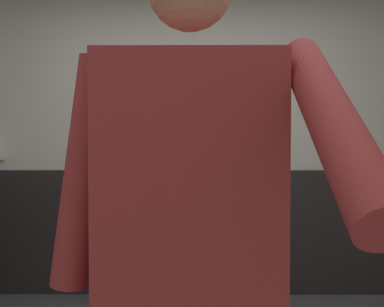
% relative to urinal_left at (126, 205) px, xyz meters
% --- Properties ---
extents(wall_back, '(4.95, 0.12, 2.56)m').
position_rel_urinal_left_xyz_m(wall_back, '(0.54, 0.22, 0.50)').
color(wall_back, beige).
rests_on(wall_back, ground_plane).
extents(wainscot_band_back, '(4.35, 0.03, 1.05)m').
position_rel_urinal_left_xyz_m(wainscot_band_back, '(0.54, 0.14, -0.25)').
color(wainscot_band_back, black).
rests_on(wainscot_band_back, ground_plane).
extents(urinal_left, '(0.40, 0.34, 1.24)m').
position_rel_urinal_left_xyz_m(urinal_left, '(0.00, 0.00, 0.00)').
color(urinal_left, white).
rests_on(urinal_left, ground_plane).
extents(urinal_middle, '(0.40, 0.34, 1.24)m').
position_rel_urinal_left_xyz_m(urinal_middle, '(0.75, 0.00, 0.00)').
color(urinal_middle, white).
rests_on(urinal_middle, ground_plane).
extents(privacy_divider_panel, '(0.04, 0.40, 0.90)m').
position_rel_urinal_left_xyz_m(privacy_divider_panel, '(0.37, -0.07, 0.17)').
color(privacy_divider_panel, '#4C4C51').
extents(person, '(0.64, 0.60, 1.77)m').
position_rel_urinal_left_xyz_m(person, '(0.54, -2.35, 0.26)').
color(person, '#2D3342').
rests_on(person, ground_plane).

